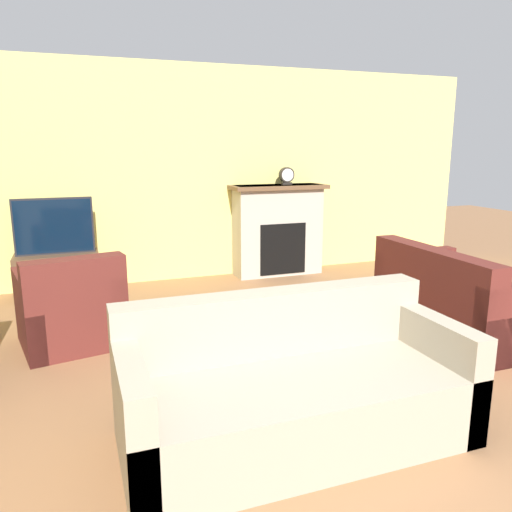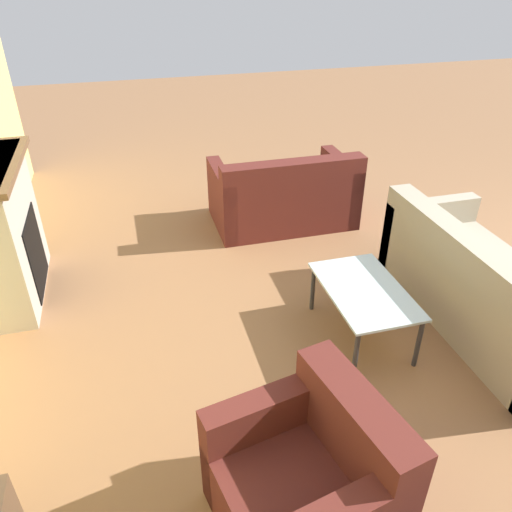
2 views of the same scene
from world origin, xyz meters
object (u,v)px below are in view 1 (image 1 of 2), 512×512
(coffee_table, at_px, (251,318))
(couch_sectional, at_px, (293,391))
(tv, at_px, (54,226))
(armchair_accent, at_px, (71,312))
(couch_loveseat, at_px, (457,304))
(mantel_clock, at_px, (287,176))

(coffee_table, bearing_deg, couch_sectional, -95.54)
(coffee_table, bearing_deg, tv, 119.89)
(armchair_accent, relative_size, coffee_table, 1.03)
(couch_loveseat, bearing_deg, coffee_table, 89.73)
(mantel_clock, bearing_deg, couch_loveseat, -78.22)
(tv, xyz_separation_m, coffee_table, (1.46, -2.53, -0.43))
(coffee_table, bearing_deg, mantel_clock, 61.45)
(couch_sectional, bearing_deg, mantel_clock, 67.21)
(couch_sectional, xyz_separation_m, couch_loveseat, (2.09, 1.00, 0.00))
(tv, xyz_separation_m, armchair_accent, (0.14, -1.61, -0.51))
(couch_sectional, relative_size, armchair_accent, 2.13)
(tv, xyz_separation_m, couch_sectional, (1.36, -3.54, -0.53))
(couch_sectional, bearing_deg, couch_loveseat, 25.68)
(armchair_accent, distance_m, coffee_table, 1.61)
(couch_sectional, xyz_separation_m, armchair_accent, (-1.22, 1.94, 0.01))
(armchair_accent, relative_size, mantel_clock, 4.11)
(tv, distance_m, couch_loveseat, 4.31)
(couch_loveseat, relative_size, coffee_table, 1.64)
(tv, xyz_separation_m, mantel_clock, (2.89, 0.10, 0.50))
(tv, relative_size, mantel_clock, 3.73)
(couch_loveseat, bearing_deg, armchair_accent, 74.17)
(tv, bearing_deg, coffee_table, -60.11)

